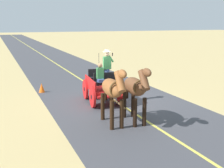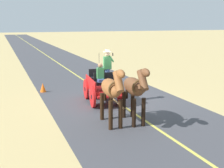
{
  "view_description": "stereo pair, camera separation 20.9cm",
  "coord_description": "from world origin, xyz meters",
  "px_view_note": "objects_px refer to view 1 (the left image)",
  "views": [
    {
      "loc": [
        5.17,
        12.03,
        3.69
      ],
      "look_at": [
        0.59,
        1.13,
        1.1
      ],
      "focal_mm": 45.21,
      "sensor_mm": 36.0,
      "label": 1
    },
    {
      "loc": [
        4.98,
        12.11,
        3.69
      ],
      "look_at": [
        0.59,
        1.13,
        1.1
      ],
      "focal_mm": 45.21,
      "sensor_mm": 36.0,
      "label": 2
    }
  ],
  "objects_px": {
    "horse_off_side": "(113,90)",
    "horse_drawn_carriage": "(103,85)",
    "horse_near_side": "(135,88)",
    "traffic_cone": "(42,88)"
  },
  "relations": [
    {
      "from": "horse_drawn_carriage",
      "to": "horse_near_side",
      "type": "distance_m",
      "value": 3.1
    },
    {
      "from": "horse_off_side",
      "to": "horse_drawn_carriage",
      "type": "bearing_deg",
      "value": -104.07
    },
    {
      "from": "horse_near_side",
      "to": "traffic_cone",
      "type": "relative_size",
      "value": 4.42
    },
    {
      "from": "horse_drawn_carriage",
      "to": "traffic_cone",
      "type": "height_order",
      "value": "horse_drawn_carriage"
    },
    {
      "from": "horse_drawn_carriage",
      "to": "horse_near_side",
      "type": "xyz_separation_m",
      "value": [
        -0.13,
        3.06,
        0.51
      ]
    },
    {
      "from": "horse_drawn_carriage",
      "to": "horse_near_side",
      "type": "bearing_deg",
      "value": 92.36
    },
    {
      "from": "horse_drawn_carriage",
      "to": "horse_off_side",
      "type": "height_order",
      "value": "horse_drawn_carriage"
    },
    {
      "from": "horse_drawn_carriage",
      "to": "horse_off_side",
      "type": "bearing_deg",
      "value": 75.93
    },
    {
      "from": "horse_off_side",
      "to": "traffic_cone",
      "type": "bearing_deg",
      "value": -75.08
    },
    {
      "from": "horse_near_side",
      "to": "horse_off_side",
      "type": "relative_size",
      "value": 1.0
    }
  ]
}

